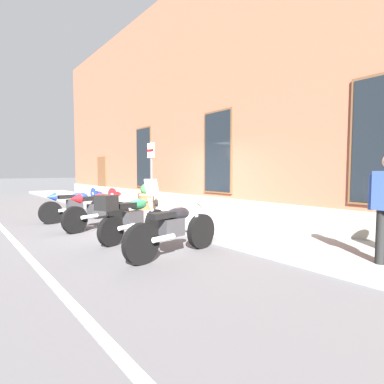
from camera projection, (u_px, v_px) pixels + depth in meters
ground_plane at (156, 228)px, 8.13m from camera, size 140.00×140.00×0.00m
sidewalk at (189, 221)px, 8.82m from camera, size 33.38×2.26×0.15m
lane_stripe at (19, 246)px, 6.15m from camera, size 33.38×0.12×0.01m
brick_pub_facade at (271, 101)px, 10.81m from camera, size 27.38×5.11×8.00m
motorcycle_blue_sport at (79, 203)px, 9.36m from camera, size 0.62×2.17×1.00m
motorcycle_red_sport at (100, 207)px, 8.04m from camera, size 0.79×2.00×1.06m
motorcycle_green_touring at (131, 216)px, 6.62m from camera, size 0.92×1.92×1.33m
motorcycle_black_naked at (175, 229)px, 5.48m from camera, size 0.63×2.12×0.94m
parking_sign at (151, 168)px, 9.37m from camera, size 0.36×0.07×2.25m
barrel_planter at (146, 198)px, 11.05m from camera, size 0.61×0.61×0.92m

